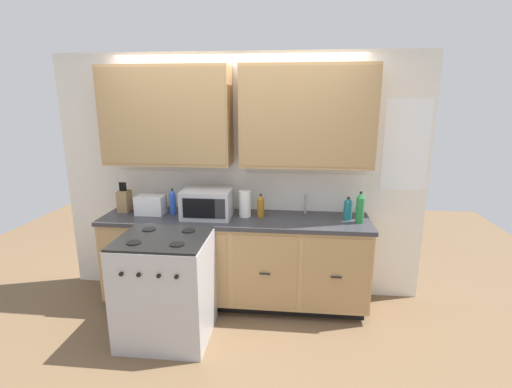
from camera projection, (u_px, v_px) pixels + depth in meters
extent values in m
plane|color=brown|center=(231.00, 318.00, 3.65)|extent=(8.00, 8.00, 0.00)
cube|color=white|center=(239.00, 178.00, 3.94)|extent=(3.82, 0.05, 2.53)
cube|color=white|center=(239.00, 191.00, 3.95)|extent=(2.62, 0.01, 0.40)
cube|color=tan|center=(167.00, 116.00, 3.67)|extent=(1.26, 0.34, 0.95)
cube|color=#A58052|center=(161.00, 117.00, 3.50)|extent=(1.23, 0.01, 0.89)
cube|color=tan|center=(307.00, 117.00, 3.53)|extent=(1.26, 0.34, 0.95)
cube|color=#A58052|center=(307.00, 118.00, 3.36)|extent=(1.23, 0.01, 0.89)
cube|color=white|center=(406.00, 145.00, 3.66)|extent=(0.44, 0.01, 0.90)
cube|color=black|center=(236.00, 296.00, 3.95)|extent=(2.57, 0.48, 0.10)
cube|color=tan|center=(235.00, 258.00, 3.82)|extent=(2.62, 0.60, 0.79)
cube|color=#A88354|center=(130.00, 266.00, 3.62)|extent=(0.60, 0.01, 0.73)
cube|color=black|center=(130.00, 267.00, 3.61)|extent=(0.10, 0.01, 0.01)
cube|color=#A88354|center=(196.00, 269.00, 3.56)|extent=(0.60, 0.01, 0.73)
cube|color=black|center=(196.00, 271.00, 3.54)|extent=(0.10, 0.01, 0.01)
cube|color=#A88354|center=(265.00, 273.00, 3.49)|extent=(0.60, 0.01, 0.73)
cube|color=black|center=(265.00, 274.00, 3.48)|extent=(0.10, 0.01, 0.01)
cube|color=#A88354|center=(336.00, 276.00, 3.42)|extent=(0.60, 0.01, 0.73)
cube|color=black|center=(336.00, 277.00, 3.41)|extent=(0.10, 0.01, 0.01)
cube|color=#333338|center=(235.00, 219.00, 3.71)|extent=(2.65, 0.63, 0.04)
cube|color=#A8AAAF|center=(305.00, 220.00, 3.67)|extent=(0.56, 0.38, 0.02)
cube|color=#B7B7BC|center=(166.00, 289.00, 3.27)|extent=(0.76, 0.66, 0.92)
cube|color=black|center=(163.00, 238.00, 3.16)|extent=(0.74, 0.65, 0.02)
cylinder|color=black|center=(134.00, 243.00, 3.02)|extent=(0.12, 0.12, 0.01)
cylinder|color=black|center=(177.00, 244.00, 2.98)|extent=(0.12, 0.12, 0.01)
cylinder|color=black|center=(149.00, 229.00, 3.32)|extent=(0.12, 0.12, 0.01)
cylinder|color=black|center=(189.00, 231.00, 3.29)|extent=(0.12, 0.12, 0.01)
cylinder|color=black|center=(121.00, 274.00, 2.89)|extent=(0.03, 0.02, 0.03)
cylinder|color=black|center=(138.00, 275.00, 2.88)|extent=(0.03, 0.02, 0.03)
cylinder|color=black|center=(159.00, 276.00, 2.86)|extent=(0.03, 0.02, 0.03)
cylinder|color=black|center=(176.00, 277.00, 2.85)|extent=(0.03, 0.02, 0.03)
cube|color=#B7B7BC|center=(207.00, 203.00, 3.68)|extent=(0.48, 0.36, 0.28)
cube|color=black|center=(199.00, 208.00, 3.51)|extent=(0.31, 0.01, 0.19)
cube|color=#28282D|center=(220.00, 209.00, 3.49)|extent=(0.10, 0.01, 0.19)
cube|color=white|center=(151.00, 205.00, 3.79)|extent=(0.28, 0.18, 0.19)
cube|color=black|center=(145.00, 196.00, 3.78)|extent=(0.02, 0.13, 0.01)
cube|color=black|center=(155.00, 196.00, 3.76)|extent=(0.02, 0.13, 0.01)
cube|color=#9C794E|center=(124.00, 201.00, 3.88)|extent=(0.11, 0.14, 0.22)
cylinder|color=black|center=(120.00, 187.00, 3.84)|extent=(0.02, 0.02, 0.09)
cylinder|color=black|center=(122.00, 187.00, 3.84)|extent=(0.02, 0.02, 0.09)
cylinder|color=black|center=(124.00, 187.00, 3.84)|extent=(0.02, 0.02, 0.09)
cylinder|color=black|center=(126.00, 187.00, 3.83)|extent=(0.02, 0.02, 0.09)
cylinder|color=#B2B5BA|center=(305.00, 204.00, 3.82)|extent=(0.02, 0.02, 0.20)
cylinder|color=white|center=(245.00, 204.00, 3.70)|extent=(0.12, 0.12, 0.26)
cylinder|color=blue|center=(173.00, 204.00, 3.78)|extent=(0.06, 0.06, 0.21)
cone|color=blue|center=(172.00, 191.00, 3.75)|extent=(0.06, 0.06, 0.05)
cylinder|color=black|center=(172.00, 190.00, 3.75)|extent=(0.02, 0.02, 0.02)
cylinder|color=#9E6619|center=(261.00, 208.00, 3.69)|extent=(0.07, 0.07, 0.19)
cone|color=#9E6619|center=(261.00, 196.00, 3.67)|extent=(0.06, 0.06, 0.05)
cylinder|color=black|center=(261.00, 195.00, 3.66)|extent=(0.02, 0.02, 0.02)
cylinder|color=#1E707A|center=(348.00, 210.00, 3.62)|extent=(0.08, 0.08, 0.18)
cone|color=#1E707A|center=(348.00, 199.00, 3.60)|extent=(0.07, 0.07, 0.04)
cylinder|color=black|center=(349.00, 198.00, 3.59)|extent=(0.03, 0.03, 0.02)
cylinder|color=#237A38|center=(360.00, 210.00, 3.51)|extent=(0.08, 0.08, 0.24)
cone|color=#237A38|center=(361.00, 195.00, 3.48)|extent=(0.07, 0.07, 0.06)
cylinder|color=black|center=(361.00, 192.00, 3.47)|extent=(0.03, 0.03, 0.02)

